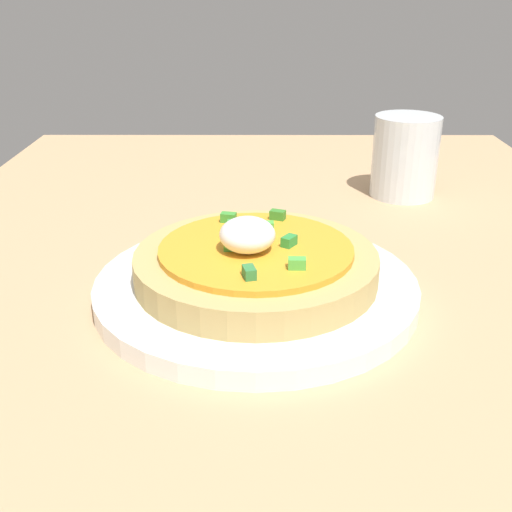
% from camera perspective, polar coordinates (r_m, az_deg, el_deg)
% --- Properties ---
extents(dining_table, '(1.22, 0.73, 0.03)m').
position_cam_1_polar(dining_table, '(0.47, 2.28, -8.34)').
color(dining_table, tan).
rests_on(dining_table, ground).
extents(plate, '(0.26, 0.26, 0.02)m').
position_cam_1_polar(plate, '(0.50, -0.00, -2.91)').
color(plate, white).
rests_on(plate, dining_table).
extents(pizza, '(0.19, 0.19, 0.05)m').
position_cam_1_polar(pizza, '(0.49, -0.04, -0.58)').
color(pizza, tan).
rests_on(pizza, plate).
extents(cup_near, '(0.07, 0.07, 0.09)m').
position_cam_1_polar(cup_near, '(0.74, 13.48, 8.49)').
color(cup_near, silver).
rests_on(cup_near, dining_table).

